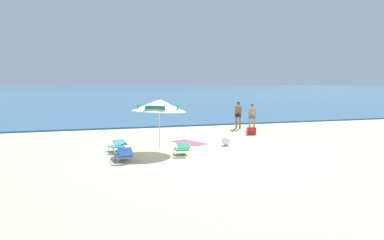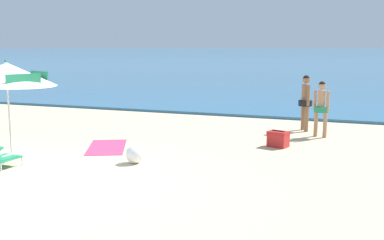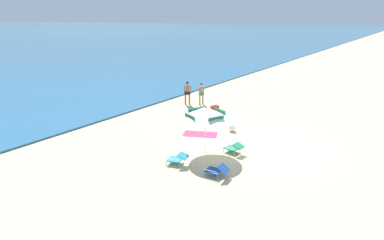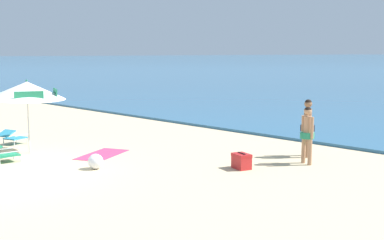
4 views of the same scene
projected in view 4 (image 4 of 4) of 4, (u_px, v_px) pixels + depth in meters
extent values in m
cylinder|color=silver|center=(28.00, 118.00, 14.72)|extent=(0.04, 0.04, 2.16)
cone|color=white|center=(27.00, 90.00, 14.60)|extent=(2.92, 2.91, 0.60)
cube|color=#1E724C|center=(55.00, 93.00, 14.92)|extent=(0.75, 0.34, 0.28)
cube|color=#1E724C|center=(25.00, 92.00, 15.37)|extent=(0.34, 0.75, 0.28)
cube|color=#1E724C|center=(29.00, 96.00, 13.87)|extent=(0.34, 0.75, 0.28)
sphere|color=#1E724C|center=(26.00, 81.00, 14.57)|extent=(0.06, 0.06, 0.06)
cube|color=teal|center=(15.00, 138.00, 16.34)|extent=(0.68, 0.73, 0.04)
cube|color=teal|center=(6.00, 133.00, 15.97)|extent=(0.59, 0.54, 0.19)
cylinder|color=silver|center=(17.00, 139.00, 16.71)|extent=(0.03, 0.03, 0.18)
cylinder|color=silver|center=(28.00, 141.00, 16.49)|extent=(0.03, 0.03, 0.18)
cylinder|color=silver|center=(4.00, 142.00, 16.21)|extent=(0.03, 0.03, 0.18)
cylinder|color=silver|center=(14.00, 143.00, 15.99)|extent=(0.03, 0.03, 0.18)
cylinder|color=silver|center=(9.00, 134.00, 16.45)|extent=(0.19, 0.52, 0.02)
cylinder|color=silver|center=(21.00, 135.00, 16.19)|extent=(0.19, 0.52, 0.02)
cube|color=#1E7F56|center=(7.00, 155.00, 13.64)|extent=(0.56, 0.64, 0.04)
cylinder|color=silver|center=(14.00, 156.00, 14.03)|extent=(0.03, 0.03, 0.18)
cylinder|color=silver|center=(20.00, 159.00, 13.66)|extent=(0.03, 0.03, 0.18)
cylinder|color=silver|center=(0.00, 162.00, 13.29)|extent=(0.03, 0.03, 0.18)
cylinder|color=silver|center=(3.00, 149.00, 13.84)|extent=(0.06, 0.54, 0.02)
cylinder|color=silver|center=(10.00, 152.00, 13.42)|extent=(0.06, 0.54, 0.02)
cylinder|color=tan|center=(304.00, 149.00, 13.50)|extent=(0.11, 0.11, 0.77)
cylinder|color=tan|center=(310.00, 151.00, 13.25)|extent=(0.11, 0.11, 0.77)
cylinder|color=#23845B|center=(307.00, 135.00, 13.32)|extent=(0.38, 0.38, 0.16)
cylinder|color=tan|center=(307.00, 126.00, 13.28)|extent=(0.21, 0.21, 0.54)
cylinder|color=tan|center=(303.00, 126.00, 13.46)|extent=(0.08, 0.08, 0.58)
cylinder|color=tan|center=(312.00, 128.00, 13.11)|extent=(0.08, 0.08, 0.58)
sphere|color=tan|center=(308.00, 111.00, 13.23)|extent=(0.21, 0.21, 0.21)
sphere|color=black|center=(308.00, 110.00, 13.23)|extent=(0.19, 0.19, 0.19)
cylinder|color=#8C6042|center=(307.00, 142.00, 14.47)|extent=(0.12, 0.12, 0.82)
cylinder|color=#8C6042|center=(307.00, 144.00, 14.19)|extent=(0.12, 0.12, 0.82)
cylinder|color=black|center=(307.00, 128.00, 14.27)|extent=(0.41, 0.41, 0.17)
cylinder|color=#8C6042|center=(308.00, 119.00, 14.24)|extent=(0.23, 0.23, 0.58)
cylinder|color=#8C6042|center=(308.00, 119.00, 14.43)|extent=(0.09, 0.09, 0.62)
cylinder|color=#8C6042|center=(307.00, 120.00, 14.04)|extent=(0.09, 0.09, 0.62)
sphere|color=#8C6042|center=(308.00, 104.00, 14.18)|extent=(0.22, 0.22, 0.22)
sphere|color=black|center=(308.00, 103.00, 14.17)|extent=(0.20, 0.20, 0.20)
cube|color=red|center=(241.00, 163.00, 12.86)|extent=(0.56, 0.46, 0.32)
cube|color=red|center=(242.00, 155.00, 12.83)|extent=(0.57, 0.48, 0.08)
cylinder|color=black|center=(242.00, 153.00, 12.82)|extent=(0.33, 0.12, 0.02)
sphere|color=white|center=(96.00, 161.00, 12.82)|extent=(0.40, 0.40, 0.40)
cube|color=#DB3866|center=(102.00, 155.00, 14.64)|extent=(1.59, 2.01, 0.01)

